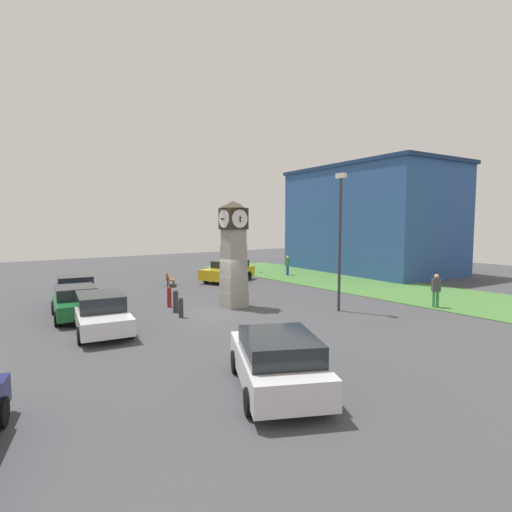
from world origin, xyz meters
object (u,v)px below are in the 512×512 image
car_end_of_row (277,361)px  street_lamp_near_road (340,233)px  car_far_lot (228,271)px  car_by_building (101,313)px  bench (169,278)px  pedestrian_by_cars (436,289)px  clock_tower (234,254)px  street_lamp_far_side (238,232)px  bollard_near_tower (169,297)px  car_navy_sedan (76,290)px  bollard_mid_row (176,301)px  bollard_far_row (181,307)px  pedestrian_near_bench (288,264)px  car_near_tower (76,302)px

car_end_of_row → street_lamp_near_road: (-5.35, 8.39, 3.08)m
car_far_lot → car_by_building: bearing=-53.4°
bench → pedestrian_by_cars: bearing=28.0°
car_far_lot → bench: size_ratio=2.94×
clock_tower → car_by_building: size_ratio=1.16×
bench → street_lamp_far_side: 9.68m
car_end_of_row → street_lamp_near_road: street_lamp_near_road is taller
bollard_near_tower → car_navy_sedan: car_navy_sedan is taller
car_end_of_row → bollard_mid_row: bearing=169.7°
street_lamp_near_road → car_end_of_row: bearing=-57.5°
bollard_near_tower → car_end_of_row: (11.18, -2.07, 0.24)m
bollard_far_row → car_far_lot: bearing=136.4°
car_far_lot → street_lamp_near_road: size_ratio=0.73×
clock_tower → street_lamp_near_road: bearing=42.9°
bollard_mid_row → street_lamp_far_side: street_lamp_far_side is taller
clock_tower → pedestrian_near_bench: size_ratio=3.34×
bench → street_lamp_near_road: (12.28, 3.39, 3.33)m
bollard_mid_row → street_lamp_near_road: (4.47, 6.61, 3.29)m
bollard_far_row → street_lamp_near_road: size_ratio=0.14×
clock_tower → pedestrian_near_bench: 12.91m
clock_tower → car_navy_sedan: 8.65m
car_navy_sedan → car_end_of_row: (14.69, 1.67, -0.01)m
car_far_lot → bollard_near_tower: bearing=-51.5°
car_by_building → car_end_of_row: size_ratio=1.01×
clock_tower → street_lamp_far_side: 14.99m
clock_tower → bench: bearing=178.4°
car_by_building → car_end_of_row: bearing=13.6°
bollard_mid_row → car_by_building: bearing=-71.2°
car_navy_sedan → car_by_building: bearing=-3.7°
pedestrian_near_bench → bollard_near_tower: bearing=-66.6°
pedestrian_near_bench → clock_tower: bearing=-53.7°
car_far_lot → car_near_tower: bearing=-65.2°
bollard_near_tower → bollard_mid_row: 1.39m
street_lamp_far_side → bollard_mid_row: bearing=-44.7°
car_by_building → car_navy_sedan: bearing=176.3°
bollard_mid_row → car_by_building: size_ratio=0.24×
bollard_far_row → street_lamp_far_side: (-12.78, 11.83, 3.02)m
street_lamp_far_side → pedestrian_by_cars: bearing=-1.5°
clock_tower → car_by_building: 7.15m
street_lamp_far_side → car_by_building: bearing=-49.9°
clock_tower → car_by_building: bearing=-83.9°
pedestrian_near_bench → car_by_building: bearing=-64.1°
pedestrian_by_cars → bollard_mid_row: bearing=-122.1°
clock_tower → bench: 8.68m
bollard_near_tower → bollard_mid_row: bollard_mid_row is taller
car_end_of_row → street_lamp_near_road: 10.42m
car_near_tower → car_by_building: car_by_building is taller
car_near_tower → street_lamp_far_side: (-9.88, 15.67, 2.77)m
bollard_near_tower → bollard_far_row: bearing=-12.3°
car_navy_sedan → bollard_far_row: bearing=28.2°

